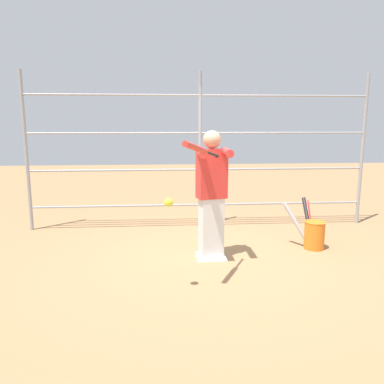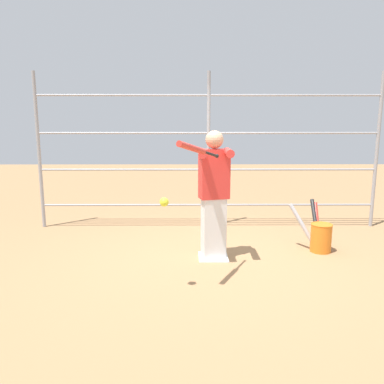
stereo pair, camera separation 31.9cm
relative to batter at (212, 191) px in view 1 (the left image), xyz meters
name	(u,v)px [view 1 (the left image)]	position (x,y,z in m)	size (l,w,h in m)	color
ground_plane	(211,257)	(0.00, -0.02, -0.94)	(24.00, 24.00, 0.00)	#9E754C
home_plate	(211,256)	(0.00, -0.02, -0.93)	(0.40, 0.40, 0.02)	white
fence_backstop	(200,151)	(0.00, -1.62, 0.41)	(5.95, 0.06, 2.70)	#939399
batter	(212,191)	(0.00, 0.00, 0.00)	(0.44, 0.66, 1.74)	silver
baseball_bat_swinging	(199,149)	(0.26, 0.92, 0.62)	(0.49, 0.82, 0.24)	black
softball_in_flight	(169,202)	(0.59, 1.06, 0.07)	(0.10, 0.10, 0.10)	yellow
bat_bucket	(313,233)	(-1.56, -0.31, -0.71)	(0.60, 0.74, 0.68)	orange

